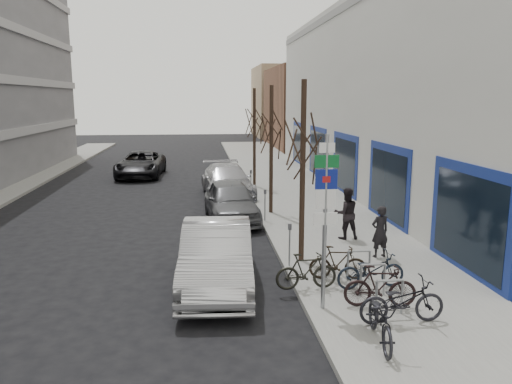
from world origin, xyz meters
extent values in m
plane|color=black|center=(0.00, 0.00, 0.00)|extent=(120.00, 120.00, 0.00)
cube|color=slate|center=(4.50, 10.00, 0.07)|extent=(5.00, 70.00, 0.15)
cube|color=#B7B7B2|center=(17.00, 16.00, 5.00)|extent=(20.00, 32.00, 10.00)
cube|color=brown|center=(13.00, 40.00, 4.00)|extent=(12.00, 14.00, 8.00)
cube|color=#937A5B|center=(13.50, 55.00, 4.50)|extent=(13.00, 12.00, 9.00)
cylinder|color=gray|center=(2.40, 0.00, 2.10)|extent=(0.10, 0.10, 4.20)
cube|color=white|center=(2.40, -0.03, 3.90)|extent=(0.35, 0.03, 0.22)
cube|color=#0C5926|center=(2.40, -0.03, 3.60)|extent=(0.55, 0.03, 0.28)
cube|color=navy|center=(2.40, -0.03, 3.20)|extent=(0.50, 0.03, 0.45)
cube|color=maroon|center=(2.40, -0.04, 3.20)|extent=(0.18, 0.02, 0.14)
cube|color=white|center=(2.40, -0.03, 2.75)|extent=(0.45, 0.03, 0.45)
cube|color=white|center=(2.40, -0.03, 2.30)|extent=(0.55, 0.03, 0.28)
cylinder|color=gray|center=(3.50, -0.50, 0.55)|extent=(0.06, 0.06, 0.80)
cylinder|color=gray|center=(4.10, -0.50, 0.55)|extent=(0.06, 0.06, 0.80)
cylinder|color=gray|center=(3.80, -0.50, 0.95)|extent=(0.60, 0.06, 0.06)
cylinder|color=gray|center=(3.50, 0.60, 0.55)|extent=(0.06, 0.06, 0.80)
cylinder|color=gray|center=(4.10, 0.60, 0.55)|extent=(0.06, 0.06, 0.80)
cylinder|color=gray|center=(3.80, 0.60, 0.95)|extent=(0.60, 0.06, 0.06)
cylinder|color=gray|center=(3.50, 1.70, 0.55)|extent=(0.06, 0.06, 0.80)
cylinder|color=gray|center=(4.10, 1.70, 0.55)|extent=(0.06, 0.06, 0.80)
cylinder|color=gray|center=(3.80, 1.70, 0.95)|extent=(0.60, 0.06, 0.06)
cylinder|color=black|center=(2.60, 3.50, 2.75)|extent=(0.16, 0.16, 5.50)
cylinder|color=black|center=(2.60, 10.00, 2.75)|extent=(0.16, 0.16, 5.50)
cylinder|color=black|center=(2.60, 16.50, 2.75)|extent=(0.16, 0.16, 5.50)
cylinder|color=gray|center=(2.15, 3.00, 0.70)|extent=(0.05, 0.05, 1.10)
cube|color=#3F3F44|center=(2.15, 3.00, 1.33)|extent=(0.10, 0.08, 0.18)
cylinder|color=gray|center=(2.15, 8.50, 0.70)|extent=(0.05, 0.05, 1.10)
cube|color=#3F3F44|center=(2.15, 8.50, 1.33)|extent=(0.10, 0.08, 0.18)
cylinder|color=gray|center=(2.15, 14.00, 0.70)|extent=(0.05, 0.05, 1.10)
cube|color=#3F3F44|center=(2.15, 14.00, 1.33)|extent=(0.10, 0.08, 0.18)
imported|color=black|center=(3.13, -1.78, 0.72)|extent=(0.79, 1.93, 1.15)
imported|color=black|center=(3.74, -0.09, 0.67)|extent=(1.76, 0.75, 1.04)
imported|color=black|center=(3.92, 1.09, 0.71)|extent=(1.86, 0.70, 1.11)
imported|color=black|center=(2.26, 1.19, 0.64)|extent=(1.63, 0.55, 0.98)
imported|color=black|center=(3.91, -0.96, 0.73)|extent=(1.93, 0.64, 1.17)
imported|color=black|center=(3.26, 1.80, 0.63)|extent=(1.62, 0.71, 0.95)
imported|color=#B0B1B6|center=(0.00, 2.01, 0.85)|extent=(2.08, 5.28, 1.71)
imported|color=#54555A|center=(0.84, 9.29, 0.82)|extent=(2.31, 4.96, 1.64)
imported|color=#99989D|center=(0.97, 14.35, 0.82)|extent=(2.77, 5.81, 1.63)
imported|color=black|center=(-4.17, 21.72, 0.81)|extent=(2.96, 5.93, 1.61)
imported|color=black|center=(5.05, 3.54, 0.95)|extent=(0.66, 0.51, 1.61)
imported|color=black|center=(4.61, 5.65, 1.06)|extent=(0.69, 0.48, 1.82)
camera|label=1|loc=(-0.37, -10.70, 4.97)|focal=35.00mm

